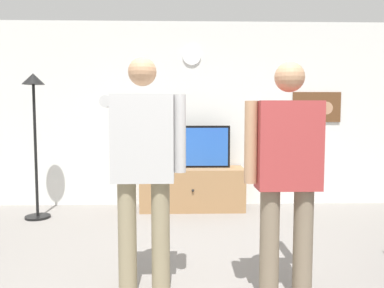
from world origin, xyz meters
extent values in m
cube|color=silver|center=(0.00, 2.95, 1.35)|extent=(6.40, 0.10, 2.70)
cube|color=#997047|center=(0.06, 2.60, 0.30)|extent=(1.46, 0.52, 0.59)
sphere|color=black|center=(0.06, 2.33, 0.33)|extent=(0.04, 0.04, 0.04)
cube|color=black|center=(0.06, 2.65, 0.89)|extent=(1.07, 0.06, 0.60)
cube|color=blue|center=(0.06, 2.62, 0.89)|extent=(1.01, 0.01, 0.54)
cylinder|color=white|center=(0.06, 2.89, 2.21)|extent=(0.27, 0.03, 0.27)
cube|color=brown|center=(1.92, 2.90, 1.46)|extent=(0.72, 0.04, 0.44)
cylinder|color=black|center=(-1.98, 2.20, 0.01)|extent=(0.32, 0.32, 0.03)
cylinder|color=black|center=(-1.98, 2.20, 0.88)|extent=(0.04, 0.04, 1.71)
cone|color=black|center=(-1.98, 2.20, 1.81)|extent=(0.28, 0.28, 0.14)
cylinder|color=gray|center=(-0.50, 0.08, 0.43)|extent=(0.14, 0.14, 0.86)
cylinder|color=gray|center=(-0.25, 0.08, 0.43)|extent=(0.14, 0.14, 0.86)
cube|color=#B7B7B7|center=(-0.38, 0.08, 1.19)|extent=(0.46, 0.22, 0.65)
sphere|color=tan|center=(-0.38, 0.08, 1.67)|extent=(0.21, 0.21, 0.21)
cylinder|color=#B7B7B7|center=(-0.65, 0.37, 1.46)|extent=(0.09, 0.58, 0.09)
cube|color=white|center=(-0.65, 0.69, 1.46)|extent=(0.04, 0.12, 0.04)
cylinder|color=#B7B7B7|center=(-0.10, 0.08, 1.22)|extent=(0.09, 0.09, 0.58)
cylinder|color=#7A6B56|center=(0.54, -0.10, 0.42)|extent=(0.14, 0.14, 0.83)
cylinder|color=#7A6B56|center=(0.79, -0.10, 0.42)|extent=(0.14, 0.14, 0.83)
cube|color=#A53838|center=(0.66, -0.10, 1.15)|extent=(0.44, 0.22, 0.62)
sphere|color=tan|center=(0.66, -0.10, 1.62)|extent=(0.21, 0.21, 0.21)
cylinder|color=tan|center=(0.40, -0.10, 1.17)|extent=(0.09, 0.09, 0.58)
cylinder|color=tan|center=(0.93, 0.19, 1.41)|extent=(0.09, 0.58, 0.09)
cube|color=white|center=(0.93, 0.51, 1.41)|extent=(0.04, 0.12, 0.04)
camera|label=1|loc=(-0.09, -2.76, 1.38)|focal=35.75mm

